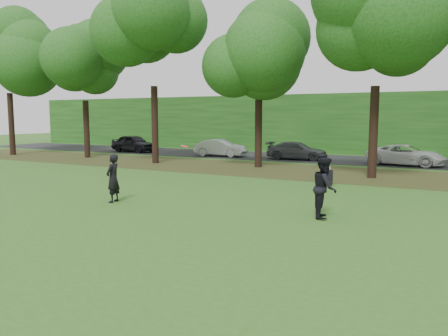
# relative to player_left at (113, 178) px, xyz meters

# --- Properties ---
(ground) EXTENTS (120.00, 120.00, 0.00)m
(ground) POSITION_rel_player_left_xyz_m (3.24, -1.28, -0.88)
(ground) COLOR #315B1C
(ground) RESTS_ON ground
(leaf_litter) EXTENTS (60.00, 7.00, 0.01)m
(leaf_litter) POSITION_rel_player_left_xyz_m (3.24, 11.72, -0.88)
(leaf_litter) COLOR #483319
(leaf_litter) RESTS_ON ground
(street) EXTENTS (70.00, 7.00, 0.02)m
(street) POSITION_rel_player_left_xyz_m (3.24, 19.72, -0.87)
(street) COLOR black
(street) RESTS_ON ground
(far_hedge) EXTENTS (70.00, 3.00, 5.00)m
(far_hedge) POSITION_rel_player_left_xyz_m (3.24, 25.72, 1.62)
(far_hedge) COLOR #1C4614
(far_hedge) RESTS_ON ground
(player_left) EXTENTS (0.52, 0.70, 1.76)m
(player_left) POSITION_rel_player_left_xyz_m (0.00, 0.00, 0.00)
(player_left) COLOR black
(player_left) RESTS_ON ground
(player_right) EXTENTS (0.92, 1.07, 1.90)m
(player_right) POSITION_rel_player_left_xyz_m (7.45, 1.20, 0.07)
(player_right) COLOR black
(player_right) RESTS_ON ground
(parked_cars) EXTENTS (35.95, 3.59, 1.49)m
(parked_cars) POSITION_rel_player_left_xyz_m (1.81, 18.11, -0.18)
(parked_cars) COLOR black
(parked_cars) RESTS_ON street
(frisbee) EXTENTS (0.34, 0.35, 0.12)m
(frisbee) POSITION_rel_player_left_xyz_m (2.76, 0.54, 1.22)
(frisbee) COLOR #F91545
(frisbee) RESTS_ON ground
(seated_person) EXTENTS (0.57, 0.80, 0.83)m
(seated_person) POSITION_rel_player_left_xyz_m (5.81, 7.93, -0.57)
(seated_person) COLOR black
(seated_person) RESTS_ON ground
(tree_line) EXTENTS (55.30, 7.90, 12.31)m
(tree_line) POSITION_rel_player_left_xyz_m (2.90, 11.66, 6.96)
(tree_line) COLOR black
(tree_line) RESTS_ON ground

